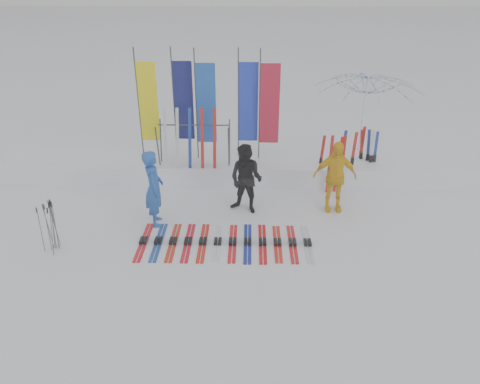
{
  "coord_description": "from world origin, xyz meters",
  "views": [
    {
      "loc": [
        0.42,
        -8.31,
        5.99
      ],
      "look_at": [
        0.2,
        1.6,
        1.0
      ],
      "focal_mm": 35.0,
      "sensor_mm": 36.0,
      "label": 1
    }
  ],
  "objects_px": {
    "person_black": "(246,179)",
    "ski_row": "(225,242)",
    "ski_rack": "(194,138)",
    "tent_canopy": "(364,119)",
    "person_blue": "(154,188)",
    "person_yellow": "(335,177)"
  },
  "relations": [
    {
      "from": "person_black",
      "to": "ski_row",
      "type": "relative_size",
      "value": 0.46
    },
    {
      "from": "person_blue",
      "to": "person_black",
      "type": "relative_size",
      "value": 1.06
    },
    {
      "from": "person_black",
      "to": "ski_rack",
      "type": "bearing_deg",
      "value": 155.42
    },
    {
      "from": "person_blue",
      "to": "person_yellow",
      "type": "height_order",
      "value": "person_blue"
    },
    {
      "from": "tent_canopy",
      "to": "ski_rack",
      "type": "bearing_deg",
      "value": -163.22
    },
    {
      "from": "person_yellow",
      "to": "ski_rack",
      "type": "relative_size",
      "value": 0.93
    },
    {
      "from": "tent_canopy",
      "to": "ski_rack",
      "type": "height_order",
      "value": "tent_canopy"
    },
    {
      "from": "ski_row",
      "to": "ski_rack",
      "type": "distance_m",
      "value": 3.7
    },
    {
      "from": "person_blue",
      "to": "ski_rack",
      "type": "distance_m",
      "value": 2.53
    },
    {
      "from": "person_yellow",
      "to": "ski_row",
      "type": "xyz_separation_m",
      "value": [
        -2.75,
        -1.72,
        -0.92
      ]
    },
    {
      "from": "person_yellow",
      "to": "tent_canopy",
      "type": "xyz_separation_m",
      "value": [
        1.34,
        3.11,
        0.53
      ]
    },
    {
      "from": "person_black",
      "to": "person_yellow",
      "type": "distance_m",
      "value": 2.28
    },
    {
      "from": "person_black",
      "to": "ski_row",
      "type": "xyz_separation_m",
      "value": [
        -0.48,
        -1.58,
        -0.88
      ]
    },
    {
      "from": "ski_row",
      "to": "person_blue",
      "type": "bearing_deg",
      "value": 152.88
    },
    {
      "from": "person_black",
      "to": "person_yellow",
      "type": "xyz_separation_m",
      "value": [
        2.27,
        0.14,
        0.03
      ]
    },
    {
      "from": "tent_canopy",
      "to": "ski_row",
      "type": "distance_m",
      "value": 6.5
    },
    {
      "from": "person_blue",
      "to": "ski_row",
      "type": "xyz_separation_m",
      "value": [
        1.76,
        -0.9,
        -0.94
      ]
    },
    {
      "from": "ski_row",
      "to": "ski_rack",
      "type": "xyz_separation_m",
      "value": [
        -1.03,
        3.29,
        1.35
      ]
    },
    {
      "from": "person_yellow",
      "to": "tent_canopy",
      "type": "bearing_deg",
      "value": 66.1
    },
    {
      "from": "person_yellow",
      "to": "ski_rack",
      "type": "xyz_separation_m",
      "value": [
        -3.78,
        1.57,
        0.43
      ]
    },
    {
      "from": "person_blue",
      "to": "tent_canopy",
      "type": "distance_m",
      "value": 7.07
    },
    {
      "from": "ski_rack",
      "to": "tent_canopy",
      "type": "bearing_deg",
      "value": 16.78
    }
  ]
}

